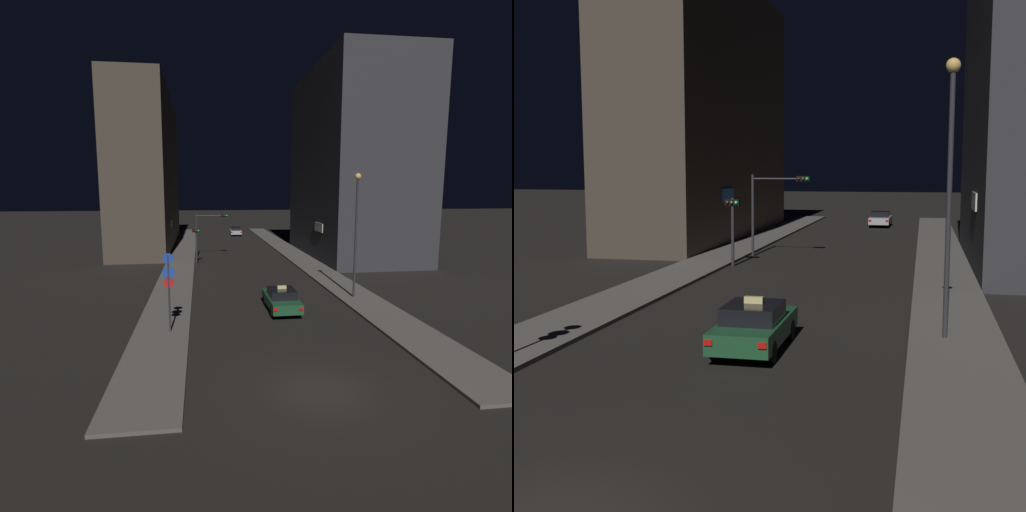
% 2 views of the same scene
% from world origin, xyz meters
% --- Properties ---
extents(sidewalk_left, '(2.89, 68.20, 0.14)m').
position_xyz_m(sidewalk_left, '(-6.49, 32.10, 0.07)').
color(sidewalk_left, '#5B5651').
rests_on(sidewalk_left, ground_plane).
extents(sidewalk_right, '(2.89, 68.20, 0.14)m').
position_xyz_m(sidewalk_right, '(6.49, 32.10, 0.07)').
color(sidewalk_right, '#5B5651').
rests_on(sidewalk_right, ground_plane).
extents(building_facade_left, '(6.37, 28.75, 19.57)m').
position_xyz_m(building_facade_left, '(-11.08, 43.36, 9.78)').
color(building_facade_left, '#473D33').
rests_on(building_facade_left, ground_plane).
extents(taxi, '(1.83, 4.46, 1.62)m').
position_xyz_m(taxi, '(0.59, 10.58, 0.74)').
color(taxi, '#1E512D').
rests_on(taxi, ground_plane).
extents(far_car, '(1.91, 4.49, 1.42)m').
position_xyz_m(far_car, '(1.57, 55.60, 0.73)').
color(far_car, '#B7B7BC').
rests_on(far_car, ground_plane).
extents(traffic_light_overhead, '(3.60, 0.41, 4.98)m').
position_xyz_m(traffic_light_overhead, '(-3.43, 32.22, 3.61)').
color(traffic_light_overhead, '#2D2D33').
rests_on(traffic_light_overhead, ground_plane).
extents(traffic_light_left_kerb, '(0.80, 0.42, 3.76)m').
position_xyz_m(traffic_light_left_kerb, '(-4.79, 27.60, 2.69)').
color(traffic_light_left_kerb, '#2D2D33').
rests_on(traffic_light_left_kerb, ground_plane).
extents(street_lamp_near_block, '(0.44, 0.44, 8.46)m').
position_xyz_m(street_lamp_near_block, '(6.14, 12.78, 5.38)').
color(street_lamp_near_block, '#2D2D33').
rests_on(street_lamp_near_block, sidewalk_right).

